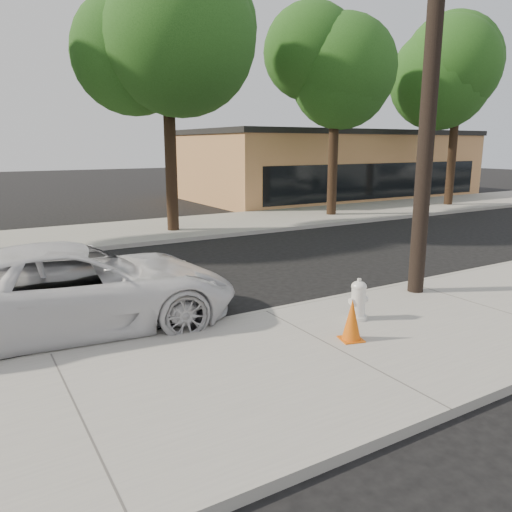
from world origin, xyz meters
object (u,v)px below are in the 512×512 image
at_px(police_cruiser, 75,288).
at_px(fire_hydrant, 358,301).
at_px(traffic_cone, 352,320).
at_px(utility_pole, 431,78).

distance_m(police_cruiser, fire_hydrant, 5.22).
xyz_separation_m(police_cruiser, traffic_cone, (3.79, -3.19, -0.32)).
distance_m(police_cruiser, traffic_cone, 4.96).
height_order(utility_pole, traffic_cone, utility_pole).
height_order(fire_hydrant, traffic_cone, fire_hydrant).
relative_size(utility_pole, fire_hydrant, 12.22).
height_order(utility_pole, police_cruiser, utility_pole).
xyz_separation_m(utility_pole, police_cruiser, (-6.94, 1.75, -3.88)).
xyz_separation_m(police_cruiser, fire_hydrant, (4.59, -2.47, -0.31)).
bearing_deg(fire_hydrant, utility_pole, 22.09).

